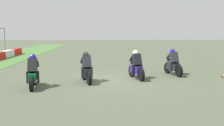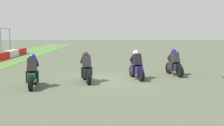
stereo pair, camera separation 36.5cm
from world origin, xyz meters
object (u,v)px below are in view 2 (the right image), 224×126
Objects in this scene: rider_lane_b at (137,67)px; rider_lane_d at (33,74)px; rider_lane_a at (174,64)px; rider_lane_c at (86,70)px.

rider_lane_b is 0.99× the size of rider_lane_d.
rider_lane_a is 1.00× the size of rider_lane_b.
rider_lane_c is at bearing 94.25° from rider_lane_b.
rider_lane_b is at bearing 104.45° from rider_lane_a.
rider_lane_d is at bearing 99.56° from rider_lane_b.
rider_lane_a is 0.99× the size of rider_lane_d.
rider_lane_c is 2.61m from rider_lane_d.
rider_lane_c is 0.99× the size of rider_lane_d.
rider_lane_a is 1.00× the size of rider_lane_c.
rider_lane_b and rider_lane_c have the same top height.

